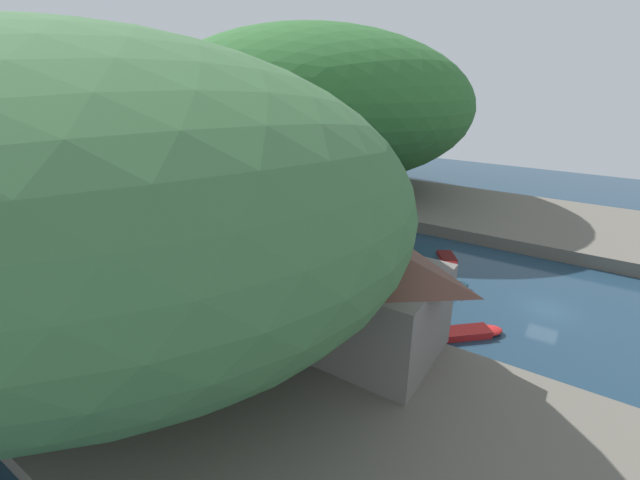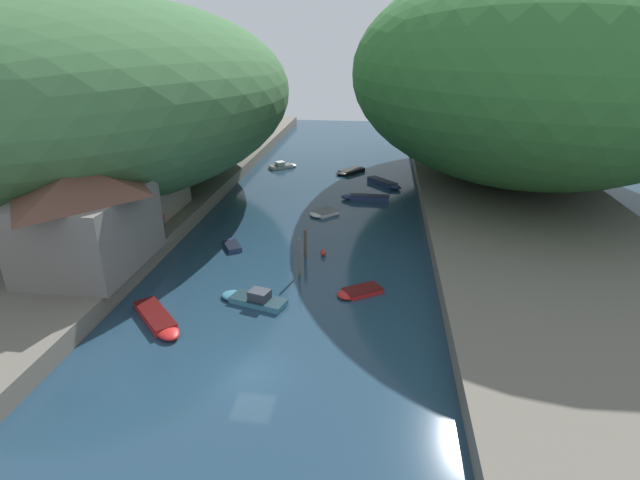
{
  "view_description": "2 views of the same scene",
  "coord_description": "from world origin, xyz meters",
  "px_view_note": "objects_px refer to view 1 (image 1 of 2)",
  "views": [
    {
      "loc": [
        -39.0,
        -1.46,
        19.91
      ],
      "look_at": [
        -1.87,
        23.2,
        2.29
      ],
      "focal_mm": 24.0,
      "sensor_mm": 36.0,
      "label": 1
    },
    {
      "loc": [
        7.19,
        -24.09,
        19.23
      ],
      "look_at": [
        1.86,
        19.14,
        1.07
      ],
      "focal_mm": 28.0,
      "sensor_mm": 36.0,
      "label": 2
    }
  ],
  "objects_px": {
    "boat_white_cruiser": "(328,283)",
    "boat_moored_right": "(279,220)",
    "boat_far_right_bank": "(445,290)",
    "boat_navy_launch": "(468,332)",
    "boat_yellow_tender": "(256,208)",
    "channel_buoy_near": "(378,254)",
    "person_on_quay": "(286,289)",
    "boathouse_shed": "(218,279)",
    "boat_open_rowboat": "(293,239)",
    "boat_far_upstream": "(134,227)",
    "boat_cabin_cruiser": "(448,258)",
    "waterfront_building": "(363,291)",
    "boat_red_skiff": "(202,211)"
  },
  "relations": [
    {
      "from": "waterfront_building",
      "to": "boat_navy_launch",
      "type": "distance_m",
      "value": 11.17
    },
    {
      "from": "boat_navy_launch",
      "to": "boat_yellow_tender",
      "type": "height_order",
      "value": "boat_yellow_tender"
    },
    {
      "from": "channel_buoy_near",
      "to": "person_on_quay",
      "type": "height_order",
      "value": "person_on_quay"
    },
    {
      "from": "boat_open_rowboat",
      "to": "person_on_quay",
      "type": "height_order",
      "value": "person_on_quay"
    },
    {
      "from": "boat_red_skiff",
      "to": "boat_moored_right",
      "type": "height_order",
      "value": "boat_moored_right"
    },
    {
      "from": "boat_navy_launch",
      "to": "waterfront_building",
      "type": "bearing_deg",
      "value": -78.64
    },
    {
      "from": "boat_open_rowboat",
      "to": "channel_buoy_near",
      "type": "height_order",
      "value": "channel_buoy_near"
    },
    {
      "from": "boat_white_cruiser",
      "to": "person_on_quay",
      "type": "height_order",
      "value": "person_on_quay"
    },
    {
      "from": "boat_far_upstream",
      "to": "boat_red_skiff",
      "type": "relative_size",
      "value": 0.88
    },
    {
      "from": "boat_moored_right",
      "to": "boat_cabin_cruiser",
      "type": "bearing_deg",
      "value": -176.28
    },
    {
      "from": "boathouse_shed",
      "to": "boat_far_upstream",
      "type": "distance_m",
      "value": 28.03
    },
    {
      "from": "boathouse_shed",
      "to": "boat_white_cruiser",
      "type": "distance_m",
      "value": 11.68
    },
    {
      "from": "channel_buoy_near",
      "to": "person_on_quay",
      "type": "distance_m",
      "value": 16.01
    },
    {
      "from": "boat_far_right_bank",
      "to": "boat_moored_right",
      "type": "bearing_deg",
      "value": 1.22
    },
    {
      "from": "boat_far_right_bank",
      "to": "boat_yellow_tender",
      "type": "bearing_deg",
      "value": -0.1
    },
    {
      "from": "boat_cabin_cruiser",
      "to": "boat_white_cruiser",
      "type": "height_order",
      "value": "boat_white_cruiser"
    },
    {
      "from": "boat_open_rowboat",
      "to": "boat_yellow_tender",
      "type": "height_order",
      "value": "boat_yellow_tender"
    },
    {
      "from": "boat_open_rowboat",
      "to": "waterfront_building",
      "type": "bearing_deg",
      "value": 92.56
    },
    {
      "from": "boat_navy_launch",
      "to": "boathouse_shed",
      "type": "bearing_deg",
      "value": -106.89
    },
    {
      "from": "waterfront_building",
      "to": "boat_navy_launch",
      "type": "bearing_deg",
      "value": -35.87
    },
    {
      "from": "boat_red_skiff",
      "to": "person_on_quay",
      "type": "relative_size",
      "value": 3.01
    },
    {
      "from": "boat_red_skiff",
      "to": "boat_yellow_tender",
      "type": "height_order",
      "value": "boat_yellow_tender"
    },
    {
      "from": "boat_white_cruiser",
      "to": "boat_yellow_tender",
      "type": "bearing_deg",
      "value": 26.8
    },
    {
      "from": "boat_yellow_tender",
      "to": "channel_buoy_near",
      "type": "xyz_separation_m",
      "value": [
        -5.75,
        -23.75,
        -0.03
      ]
    },
    {
      "from": "boat_far_right_bank",
      "to": "boathouse_shed",
      "type": "bearing_deg",
      "value": 62.15
    },
    {
      "from": "waterfront_building",
      "to": "boat_far_upstream",
      "type": "distance_m",
      "value": 40.41
    },
    {
      "from": "boat_cabin_cruiser",
      "to": "boat_red_skiff",
      "type": "xyz_separation_m",
      "value": [
        -3.26,
        36.71,
        0.06
      ]
    },
    {
      "from": "waterfront_building",
      "to": "boat_far_upstream",
      "type": "xyz_separation_m",
      "value": [
        8.21,
        39.18,
        -5.56
      ]
    },
    {
      "from": "boat_cabin_cruiser",
      "to": "boathouse_shed",
      "type": "bearing_deg",
      "value": 28.8
    },
    {
      "from": "waterfront_building",
      "to": "boat_white_cruiser",
      "type": "distance_m",
      "value": 13.62
    },
    {
      "from": "boat_red_skiff",
      "to": "boat_cabin_cruiser",
      "type": "bearing_deg",
      "value": 132.25
    },
    {
      "from": "boat_white_cruiser",
      "to": "boat_far_right_bank",
      "type": "bearing_deg",
      "value": -95.45
    },
    {
      "from": "boat_white_cruiser",
      "to": "channel_buoy_near",
      "type": "relative_size",
      "value": 4.52
    },
    {
      "from": "boat_navy_launch",
      "to": "person_on_quay",
      "type": "bearing_deg",
      "value": -111.34
    },
    {
      "from": "boat_cabin_cruiser",
      "to": "channel_buoy_near",
      "type": "relative_size",
      "value": 5.25
    },
    {
      "from": "boat_white_cruiser",
      "to": "boat_navy_launch",
      "type": "distance_m",
      "value": 14.23
    },
    {
      "from": "boat_far_upstream",
      "to": "boat_white_cruiser",
      "type": "xyz_separation_m",
      "value": [
        0.78,
        -30.66,
        -0.13
      ]
    },
    {
      "from": "channel_buoy_near",
      "to": "boat_far_upstream",
      "type": "bearing_deg",
      "value": 107.34
    },
    {
      "from": "waterfront_building",
      "to": "channel_buoy_near",
      "type": "distance_m",
      "value": 20.37
    },
    {
      "from": "boat_cabin_cruiser",
      "to": "boat_yellow_tender",
      "type": "height_order",
      "value": "boat_yellow_tender"
    },
    {
      "from": "boat_far_right_bank",
      "to": "boat_navy_launch",
      "type": "distance_m",
      "value": 7.03
    },
    {
      "from": "boat_far_upstream",
      "to": "boat_white_cruiser",
      "type": "height_order",
      "value": "boat_far_upstream"
    },
    {
      "from": "boat_open_rowboat",
      "to": "person_on_quay",
      "type": "bearing_deg",
      "value": 79.36
    },
    {
      "from": "boat_red_skiff",
      "to": "boat_white_cruiser",
      "type": "relative_size",
      "value": 1.49
    },
    {
      "from": "boat_white_cruiser",
      "to": "boat_moored_right",
      "type": "height_order",
      "value": "boat_moored_right"
    },
    {
      "from": "boat_moored_right",
      "to": "boat_yellow_tender",
      "type": "relative_size",
      "value": 1.11
    },
    {
      "from": "boat_far_upstream",
      "to": "boat_yellow_tender",
      "type": "height_order",
      "value": "boat_far_upstream"
    },
    {
      "from": "boathouse_shed",
      "to": "boat_open_rowboat",
      "type": "relative_size",
      "value": 2.67
    },
    {
      "from": "boat_far_right_bank",
      "to": "channel_buoy_near",
      "type": "distance_m",
      "value": 10.31
    },
    {
      "from": "boat_red_skiff",
      "to": "channel_buoy_near",
      "type": "xyz_separation_m",
      "value": [
        -0.34,
        -29.69,
        0.04
      ]
    }
  ]
}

